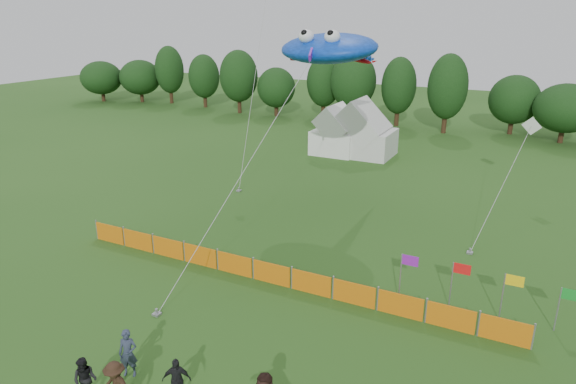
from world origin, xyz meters
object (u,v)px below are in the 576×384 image
at_px(barrier_fence, 271,273).
at_px(spectator_a, 128,353).
at_px(tent_left, 337,134).
at_px(spectator_b, 85,380).
at_px(spectator_d, 176,380).
at_px(stingray_kite, 332,48).
at_px(tent_right, 363,134).

xyz_separation_m(barrier_fence, spectator_a, (-1.25, -7.80, 0.37)).
relative_size(tent_left, spectator_b, 2.48).
bearing_deg(spectator_d, stingray_kite, 67.90).
distance_m(spectator_a, spectator_b, 1.61).
xyz_separation_m(tent_left, barrier_fence, (6.23, -23.44, -1.25)).
bearing_deg(tent_right, spectator_a, -85.22).
bearing_deg(stingray_kite, spectator_d, -81.76).
height_order(tent_left, barrier_fence, tent_left).
bearing_deg(spectator_b, spectator_d, 0.68).
height_order(tent_left, spectator_d, tent_left).
bearing_deg(tent_right, stingray_kite, -80.61).
bearing_deg(tent_right, barrier_fence, -80.73).
height_order(spectator_a, spectator_b, spectator_a).
relative_size(barrier_fence, spectator_a, 12.55).
relative_size(spectator_d, stingray_kite, 0.07).
bearing_deg(spectator_a, spectator_b, -125.33).
distance_m(tent_right, stingray_kite, 15.48).
relative_size(tent_right, spectator_a, 3.02).
xyz_separation_m(spectator_b, spectator_d, (2.55, 1.33, -0.01)).
distance_m(tent_right, spectator_a, 31.77).
distance_m(barrier_fence, spectator_a, 7.90).
bearing_deg(spectator_b, tent_right, 67.11).
xyz_separation_m(spectator_a, stingray_kite, (-0.48, 18.56, 9.00)).
height_order(spectator_b, spectator_d, spectator_b).
bearing_deg(tent_left, spectator_a, -80.94).
bearing_deg(spectator_d, tent_left, 72.58).
bearing_deg(spectator_b, barrier_fence, 53.69).
relative_size(barrier_fence, spectator_d, 14.06).
relative_size(spectator_a, spectator_d, 1.12).
bearing_deg(barrier_fence, tent_left, 104.87).
xyz_separation_m(tent_right, spectator_d, (4.89, -31.89, -1.10)).
relative_size(tent_right, spectator_d, 3.39).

